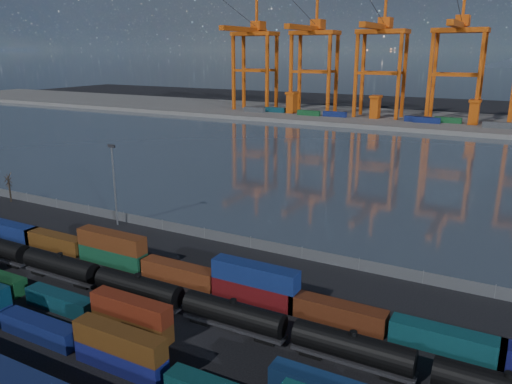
% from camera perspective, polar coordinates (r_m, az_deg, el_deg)
% --- Properties ---
extents(ground, '(700.00, 700.00, 0.00)m').
position_cam_1_polar(ground, '(69.73, -12.15, -13.99)').
color(ground, black).
rests_on(ground, ground).
extents(harbor_water, '(700.00, 700.00, 0.00)m').
position_cam_1_polar(harbor_water, '(159.28, 12.93, 3.05)').
color(harbor_water, '#333E4A').
rests_on(harbor_water, ground).
extents(far_quay, '(700.00, 70.00, 2.00)m').
position_cam_1_polar(far_quay, '(260.51, 19.32, 7.67)').
color(far_quay, '#514F4C').
rests_on(far_quay, ground).
extents(container_row_south, '(127.07, 2.38, 5.07)m').
position_cam_1_polar(container_row_south, '(57.43, -12.01, -18.70)').
color(container_row_south, '#404346').
rests_on(container_row_south, ground).
extents(container_row_mid, '(128.99, 2.31, 4.93)m').
position_cam_1_polar(container_row_mid, '(76.48, -22.88, -10.58)').
color(container_row_mid, '#0F1C4F').
rests_on(container_row_mid, ground).
extents(container_row_north, '(142.34, 2.63, 5.60)m').
position_cam_1_polar(container_row_north, '(72.91, -2.07, -10.58)').
color(container_row_north, navy).
rests_on(container_row_north, ground).
extents(tanker_string, '(138.24, 3.06, 4.38)m').
position_cam_1_polar(tanker_string, '(59.43, 10.97, -17.16)').
color(tanker_string, black).
rests_on(tanker_string, ground).
extents(waterfront_fence, '(160.12, 0.12, 2.20)m').
position_cam_1_polar(waterfront_fence, '(90.04, -0.61, -5.82)').
color(waterfront_fence, '#595B5E').
rests_on(waterfront_fence, ground).
extents(bare_tree, '(1.73, 1.78, 7.05)m').
position_cam_1_polar(bare_tree, '(129.97, -26.36, 0.47)').
color(bare_tree, black).
rests_on(bare_tree, ground).
extents(yard_light_mast, '(1.60, 0.40, 16.60)m').
position_cam_1_polar(yard_light_mast, '(103.28, -15.91, 1.25)').
color(yard_light_mast, slate).
rests_on(yard_light_mast, ground).
extents(gantry_cranes, '(198.84, 45.77, 61.98)m').
position_cam_1_polar(gantry_cranes, '(253.15, 18.12, 15.98)').
color(gantry_cranes, '#C14B0D').
rests_on(gantry_cranes, ground).
extents(quay_containers, '(172.58, 10.99, 2.60)m').
position_cam_1_polar(quay_containers, '(248.03, 16.28, 8.09)').
color(quay_containers, navy).
rests_on(quay_containers, far_quay).
extents(straddle_carriers, '(140.00, 7.00, 11.10)m').
position_cam_1_polar(straddle_carriers, '(250.32, 18.51, 9.02)').
color(straddle_carriers, '#C14B0D').
rests_on(straddle_carriers, far_quay).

